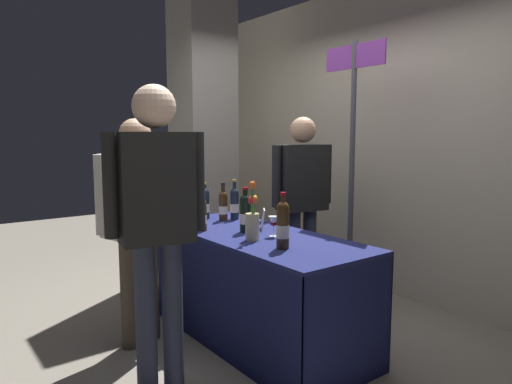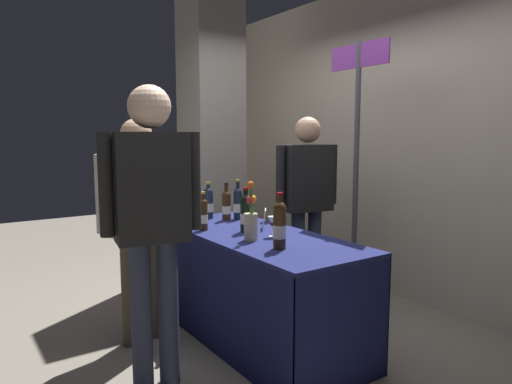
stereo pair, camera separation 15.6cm
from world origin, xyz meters
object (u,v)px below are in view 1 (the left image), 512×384
(concrete_pillar, at_px, (203,111))
(wine_glass_mid, at_px, (198,211))
(featured_wine_bottle, at_px, (283,224))
(booth_signpost, at_px, (352,144))
(taster_foreground_right, at_px, (157,210))
(wine_glass_near_vendor, at_px, (274,222))
(vendor_presenter, at_px, (302,192))
(flower_vase, at_px, (252,222))
(display_bottle_0, at_px, (179,204))
(tasting_table, at_px, (256,266))

(concrete_pillar, xyz_separation_m, wine_glass_mid, (1.15, -0.73, -0.85))
(featured_wine_bottle, relative_size, booth_signpost, 0.16)
(featured_wine_bottle, height_order, taster_foreground_right, taster_foreground_right)
(taster_foreground_right, xyz_separation_m, booth_signpost, (-0.17, 1.82, 0.34))
(wine_glass_near_vendor, distance_m, vendor_presenter, 0.96)
(booth_signpost, bearing_deg, taster_foreground_right, -84.58)
(flower_vase, bearing_deg, wine_glass_mid, 177.65)
(display_bottle_0, xyz_separation_m, wine_glass_near_vendor, (0.88, 0.27, -0.04))
(tasting_table, bearing_deg, booth_signpost, 88.75)
(wine_glass_mid, xyz_separation_m, taster_foreground_right, (0.82, -0.74, 0.19))
(concrete_pillar, distance_m, taster_foreground_right, 2.54)
(wine_glass_mid, bearing_deg, flower_vase, -2.35)
(tasting_table, xyz_separation_m, flower_vase, (0.15, -0.14, 0.36))
(display_bottle_0, height_order, booth_signpost, booth_signpost)
(display_bottle_0, height_order, vendor_presenter, vendor_presenter)
(display_bottle_0, bearing_deg, taster_foreground_right, -33.77)
(flower_vase, height_order, booth_signpost, booth_signpost)
(wine_glass_near_vendor, bearing_deg, taster_foreground_right, -86.67)
(display_bottle_0, relative_size, wine_glass_near_vendor, 2.37)
(featured_wine_bottle, height_order, booth_signpost, booth_signpost)
(vendor_presenter, height_order, booth_signpost, booth_signpost)
(wine_glass_near_vendor, xyz_separation_m, flower_vase, (0.01, -0.19, 0.02))
(wine_glass_mid, xyz_separation_m, booth_signpost, (0.64, 1.08, 0.53))
(flower_vase, xyz_separation_m, booth_signpost, (-0.13, 1.11, 0.50))
(taster_foreground_right, height_order, booth_signpost, booth_signpost)
(concrete_pillar, bearing_deg, wine_glass_mid, -32.50)
(flower_vase, bearing_deg, tasting_table, 136.22)
(display_bottle_0, xyz_separation_m, booth_signpost, (0.76, 1.19, 0.48))
(concrete_pillar, relative_size, wine_glass_near_vendor, 24.30)
(featured_wine_bottle, bearing_deg, concrete_pillar, 161.33)
(booth_signpost, bearing_deg, display_bottle_0, -122.57)
(tasting_table, height_order, booth_signpost, booth_signpost)
(tasting_table, distance_m, flower_vase, 0.42)
(flower_vase, bearing_deg, concrete_pillar, 158.29)
(vendor_presenter, distance_m, booth_signpost, 0.62)
(tasting_table, relative_size, display_bottle_0, 5.34)
(tasting_table, bearing_deg, wine_glass_mid, -170.05)
(wine_glass_near_vendor, height_order, taster_foreground_right, taster_foreground_right)
(concrete_pillar, xyz_separation_m, flower_vase, (1.92, -0.76, -0.82))
(concrete_pillar, height_order, display_bottle_0, concrete_pillar)
(display_bottle_0, xyz_separation_m, flower_vase, (0.89, 0.08, -0.02))
(vendor_presenter, bearing_deg, display_bottle_0, -6.98)
(booth_signpost, bearing_deg, wine_glass_mid, -120.81)
(display_bottle_0, bearing_deg, wine_glass_near_vendor, 16.88)
(wine_glass_mid, relative_size, flower_vase, 0.32)
(flower_vase, bearing_deg, vendor_presenter, 120.13)
(tasting_table, height_order, display_bottle_0, display_bottle_0)
(wine_glass_mid, distance_m, taster_foreground_right, 1.12)
(tasting_table, height_order, flower_vase, flower_vase)
(featured_wine_bottle, distance_m, flower_vase, 0.29)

